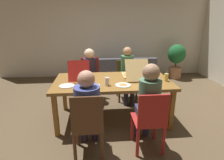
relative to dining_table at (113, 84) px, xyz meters
name	(u,v)px	position (x,y,z in m)	size (l,w,h in m)	color
ground_plane	(112,118)	(0.00, 0.00, -0.69)	(20.00, 20.00, 0.00)	brown
back_wall	(104,31)	(0.00, 2.94, 0.74)	(6.69, 0.12, 2.88)	silver
dining_table	(113,84)	(0.00, 0.00, 0.00)	(2.05, 1.08, 0.76)	olive
chair_0	(90,77)	(-0.42, 1.00, -0.17)	(0.44, 0.46, 0.96)	#AE2E27
person_0	(90,72)	(-0.42, 0.83, 0.01)	(0.29, 0.54, 1.19)	#36413C
chair_1	(150,121)	(0.41, -0.96, -0.21)	(0.42, 0.43, 0.91)	#AC2421
person_1	(148,100)	(0.41, -0.83, 0.04)	(0.30, 0.48, 1.26)	#333049
chair_2	(88,125)	(-0.42, -1.01, -0.20)	(0.41, 0.45, 0.95)	#553520
person_2	(88,105)	(-0.42, -0.87, 0.02)	(0.33, 0.50, 1.20)	#352B44
chair_3	(126,78)	(0.41, 0.97, -0.20)	(0.44, 0.44, 0.89)	#533F17
person_3	(128,71)	(0.41, 0.81, 0.01)	(0.28, 0.53, 1.22)	#2C2D41
pizza_box_0	(80,76)	(-0.58, 0.12, 0.12)	(0.36, 0.46, 0.38)	red
pizza_box_1	(134,74)	(0.42, 0.18, 0.12)	(0.41, 0.65, 0.37)	tan
plate_0	(123,85)	(0.14, -0.29, 0.08)	(0.25, 0.25, 0.03)	white
plate_1	(67,86)	(-0.77, -0.24, 0.07)	(0.24, 0.24, 0.01)	white
plate_2	(94,86)	(-0.33, -0.28, 0.07)	(0.20, 0.20, 0.01)	white
drinking_glass_0	(166,77)	(0.93, -0.13, 0.14)	(0.07, 0.07, 0.13)	#E0C662
drinking_glass_1	(152,79)	(0.65, -0.21, 0.14)	(0.07, 0.07, 0.14)	#BE4A34
drinking_glass_2	(155,76)	(0.74, -0.08, 0.14)	(0.08, 0.08, 0.15)	#D8C659
drinking_glass_3	(107,82)	(-0.12, -0.27, 0.14)	(0.07, 0.07, 0.13)	silver
couch	(122,72)	(0.52, 2.23, -0.42)	(1.86, 0.82, 0.75)	#454751
potted_plant	(176,59)	(2.23, 2.37, -0.07)	(0.53, 0.53, 1.07)	#AA734F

